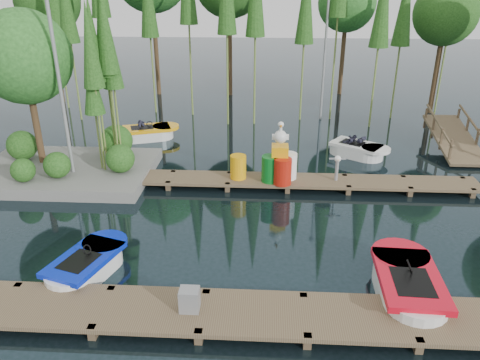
# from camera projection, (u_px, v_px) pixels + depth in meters

# --- Properties ---
(ground_plane) EXTENTS (90.00, 90.00, 0.00)m
(ground_plane) POSITION_uv_depth(u_px,v_px,m) (222.00, 220.00, 14.03)
(ground_plane) COLOR #19282F
(near_dock) EXTENTS (18.00, 1.50, 0.50)m
(near_dock) POSITION_uv_depth(u_px,v_px,m) (203.00, 312.00, 9.82)
(near_dock) COLOR brown
(near_dock) RESTS_ON ground
(far_dock) EXTENTS (15.00, 1.20, 0.50)m
(far_dock) POSITION_uv_depth(u_px,v_px,m) (258.00, 180.00, 16.17)
(far_dock) COLOR brown
(far_dock) RESTS_ON ground
(island) EXTENTS (6.20, 4.20, 6.75)m
(island) POSITION_uv_depth(u_px,v_px,m) (48.00, 88.00, 16.09)
(island) COLOR slate
(island) RESTS_ON ground
(lamp_island) EXTENTS (0.30, 0.30, 7.25)m
(lamp_island) POSITION_uv_depth(u_px,v_px,m) (56.00, 60.00, 14.89)
(lamp_island) COLOR gray
(lamp_island) RESTS_ON ground
(lamp_rear) EXTENTS (0.30, 0.30, 7.25)m
(lamp_rear) POSITION_uv_depth(u_px,v_px,m) (326.00, 32.00, 22.16)
(lamp_rear) COLOR gray
(lamp_rear) RESTS_ON ground
(ramp) EXTENTS (1.50, 3.94, 1.49)m
(ramp) POSITION_uv_depth(u_px,v_px,m) (454.00, 138.00, 19.26)
(ramp) COLOR brown
(ramp) RESTS_ON ground
(boat_blue) EXTENTS (1.83, 2.72, 0.84)m
(boat_blue) POSITION_uv_depth(u_px,v_px,m) (87.00, 266.00, 11.38)
(boat_blue) COLOR white
(boat_blue) RESTS_ON ground
(boat_red) EXTENTS (1.48, 3.04, 1.00)m
(boat_red) POSITION_uv_depth(u_px,v_px,m) (407.00, 287.00, 10.54)
(boat_red) COLOR white
(boat_red) RESTS_ON ground
(boat_yellow_far) EXTENTS (2.86, 1.99, 1.31)m
(boat_yellow_far) POSITION_uv_depth(u_px,v_px,m) (148.00, 133.00, 20.88)
(boat_yellow_far) COLOR white
(boat_yellow_far) RESTS_ON ground
(boat_white_far) EXTENTS (2.69, 2.34, 1.18)m
(boat_white_far) POSITION_uv_depth(u_px,v_px,m) (357.00, 150.00, 18.89)
(boat_white_far) COLOR white
(boat_white_far) RESTS_ON ground
(utility_cabinet) EXTENTS (0.41, 0.35, 0.50)m
(utility_cabinet) POSITION_uv_depth(u_px,v_px,m) (190.00, 300.00, 9.70)
(utility_cabinet) COLOR gray
(utility_cabinet) RESTS_ON near_dock
(yellow_barrel) EXTENTS (0.55, 0.55, 0.82)m
(yellow_barrel) POSITION_uv_depth(u_px,v_px,m) (238.00, 167.00, 16.01)
(yellow_barrel) COLOR #F9A80D
(yellow_barrel) RESTS_ON far_dock
(drum_cluster) EXTENTS (1.20, 1.10, 2.07)m
(drum_cluster) POSITION_uv_depth(u_px,v_px,m) (280.00, 164.00, 15.71)
(drum_cluster) COLOR #0B651C
(drum_cluster) RESTS_ON far_dock
(seagull_post) EXTENTS (0.56, 0.30, 0.90)m
(seagull_post) POSITION_uv_depth(u_px,v_px,m) (337.00, 164.00, 15.75)
(seagull_post) COLOR gray
(seagull_post) RESTS_ON far_dock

